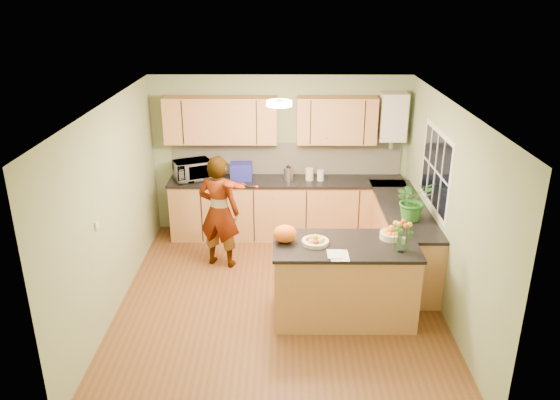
{
  "coord_description": "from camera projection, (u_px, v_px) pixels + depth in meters",
  "views": [
    {
      "loc": [
        0.05,
        -6.03,
        3.73
      ],
      "look_at": [
        0.01,
        0.5,
        1.17
      ],
      "focal_mm": 35.0,
      "sensor_mm": 36.0,
      "label": 1
    }
  ],
  "objects": [
    {
      "name": "kettle",
      "position": [
        289.0,
        173.0,
        8.39
      ],
      "size": [
        0.15,
        0.15,
        0.28
      ],
      "rotation": [
        0.0,
        0.0,
        0.09
      ],
      "color": "silver",
      "rests_on": "back_counter"
    },
    {
      "name": "ceiling",
      "position": [
        279.0,
        105.0,
        6.06
      ],
      "size": [
        4.0,
        4.5,
        0.02
      ],
      "primitive_type": "cube",
      "color": "white",
      "rests_on": "wall_back"
    },
    {
      "name": "orange_bowl",
      "position": [
        391.0,
        233.0,
        6.4
      ],
      "size": [
        0.27,
        0.27,
        0.16
      ],
      "color": "beige",
      "rests_on": "peninsula_island"
    },
    {
      "name": "blue_box",
      "position": [
        241.0,
        171.0,
        8.41
      ],
      "size": [
        0.34,
        0.25,
        0.27
      ],
      "primitive_type": "cube",
      "rotation": [
        0.0,
        0.0,
        0.02
      ],
      "color": "navy",
      "rests_on": "back_counter"
    },
    {
      "name": "orange_bag",
      "position": [
        285.0,
        234.0,
        6.3
      ],
      "size": [
        0.31,
        0.27,
        0.21
      ],
      "primitive_type": "ellipsoid",
      "rotation": [
        0.0,
        0.0,
        0.15
      ],
      "color": "orange",
      "rests_on": "peninsula_island"
    },
    {
      "name": "floor",
      "position": [
        279.0,
        299.0,
        6.97
      ],
      "size": [
        4.5,
        4.5,
        0.0
      ],
      "primitive_type": "plane",
      "color": "brown",
      "rests_on": "ground"
    },
    {
      "name": "microwave",
      "position": [
        192.0,
        170.0,
        8.41
      ],
      "size": [
        0.65,
        0.57,
        0.3
      ],
      "primitive_type": "imported",
      "rotation": [
        0.0,
        0.0,
        0.43
      ],
      "color": "white",
      "rests_on": "back_counter"
    },
    {
      "name": "jar_white",
      "position": [
        321.0,
        175.0,
        8.39
      ],
      "size": [
        0.13,
        0.13,
        0.16
      ],
      "primitive_type": "cylinder",
      "rotation": [
        0.0,
        0.0,
        -0.28
      ],
      "color": "white",
      "rests_on": "back_counter"
    },
    {
      "name": "fruit_dish",
      "position": [
        315.0,
        240.0,
        6.28
      ],
      "size": [
        0.31,
        0.31,
        0.11
      ],
      "color": "beige",
      "rests_on": "peninsula_island"
    },
    {
      "name": "light_switch",
      "position": [
        97.0,
        225.0,
        5.95
      ],
      "size": [
        0.02,
        0.09,
        0.09
      ],
      "primitive_type": "cube",
      "color": "white",
      "rests_on": "wall_left"
    },
    {
      "name": "wall_front",
      "position": [
        277.0,
        315.0,
        4.42
      ],
      "size": [
        4.0,
        0.02,
        2.5
      ],
      "primitive_type": "cube",
      "color": "gray",
      "rests_on": "floor"
    },
    {
      "name": "right_counter",
      "position": [
        402.0,
        238.0,
        7.58
      ],
      "size": [
        0.62,
        2.24,
        0.94
      ],
      "color": "#B17747",
      "rests_on": "floor"
    },
    {
      "name": "back_counter",
      "position": [
        286.0,
        208.0,
        8.61
      ],
      "size": [
        3.64,
        0.62,
        0.94
      ],
      "color": "#B17747",
      "rests_on": "floor"
    },
    {
      "name": "splashback",
      "position": [
        287.0,
        158.0,
        8.61
      ],
      "size": [
        3.6,
        0.02,
        0.52
      ],
      "primitive_type": "cube",
      "color": "beige",
      "rests_on": "back_counter"
    },
    {
      "name": "wall_back",
      "position": [
        280.0,
        155.0,
        8.61
      ],
      "size": [
        4.0,
        0.02,
        2.5
      ],
      "primitive_type": "cube",
      "color": "gray",
      "rests_on": "floor"
    },
    {
      "name": "peninsula_island",
      "position": [
        344.0,
        280.0,
        6.46
      ],
      "size": [
        1.68,
        0.86,
        0.96
      ],
      "color": "#B17747",
      "rests_on": "floor"
    },
    {
      "name": "violin",
      "position": [
        231.0,
        184.0,
        7.19
      ],
      "size": [
        0.63,
        0.54,
        0.16
      ],
      "primitive_type": null,
      "rotation": [
        0.17,
        0.0,
        -0.61
      ],
      "color": "#591A05",
      "rests_on": "violinist"
    },
    {
      "name": "wall_right",
      "position": [
        447.0,
        210.0,
        6.5
      ],
      "size": [
        0.02,
        4.5,
        2.5
      ],
      "primitive_type": "cube",
      "color": "gray",
      "rests_on": "floor"
    },
    {
      "name": "window_right",
      "position": [
        435.0,
        170.0,
        6.95
      ],
      "size": [
        0.01,
        1.3,
        1.05
      ],
      "color": "white",
      "rests_on": "wall_right"
    },
    {
      "name": "violinist",
      "position": [
        219.0,
        212.0,
        7.58
      ],
      "size": [
        0.68,
        0.55,
        1.62
      ],
      "primitive_type": "imported",
      "rotation": [
        0.0,
        0.0,
        2.84
      ],
      "color": "#E7B48D",
      "rests_on": "floor"
    },
    {
      "name": "flower_vase",
      "position": [
        403.0,
        227.0,
        6.01
      ],
      "size": [
        0.24,
        0.24,
        0.45
      ],
      "rotation": [
        0.0,
        0.0,
        -0.21
      ],
      "color": "silver",
      "rests_on": "peninsula_island"
    },
    {
      "name": "boiler",
      "position": [
        393.0,
        117.0,
        8.21
      ],
      "size": [
        0.4,
        0.3,
        0.86
      ],
      "color": "white",
      "rests_on": "wall_back"
    },
    {
      "name": "upper_cabinets",
      "position": [
        269.0,
        120.0,
        8.23
      ],
      "size": [
        3.2,
        0.34,
        0.7
      ],
      "color": "#B17747",
      "rests_on": "wall_back"
    },
    {
      "name": "potted_plant",
      "position": [
        413.0,
        200.0,
        6.92
      ],
      "size": [
        0.58,
        0.53,
        0.53
      ],
      "primitive_type": "imported",
      "rotation": [
        0.0,
        0.0,
        0.29
      ],
      "color": "#2F7727",
      "rests_on": "right_counter"
    },
    {
      "name": "wall_left",
      "position": [
        112.0,
        209.0,
        6.53
      ],
      "size": [
        0.02,
        4.5,
        2.5
      ],
      "primitive_type": "cube",
      "color": "gray",
      "rests_on": "floor"
    },
    {
      "name": "jar_cream",
      "position": [
        309.0,
        174.0,
        8.4
      ],
      "size": [
        0.16,
        0.16,
        0.19
      ],
      "primitive_type": "cylinder",
      "rotation": [
        0.0,
        0.0,
        -0.34
      ],
      "color": "beige",
      "rests_on": "back_counter"
    },
    {
      "name": "ceiling_lamp",
      "position": [
        279.0,
        103.0,
        6.35
      ],
      "size": [
        0.3,
        0.3,
        0.07
      ],
      "color": "#FFEABF",
      "rests_on": "ceiling"
    },
    {
      "name": "papers",
      "position": [
        339.0,
        255.0,
        6.01
      ],
      "size": [
        0.2,
        0.28,
        0.01
      ],
      "primitive_type": "cube",
      "color": "white",
      "rests_on": "peninsula_island"
    }
  ]
}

